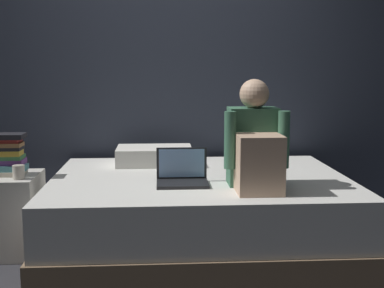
# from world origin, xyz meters

# --- Properties ---
(ground_plane) EXTENTS (8.00, 8.00, 0.00)m
(ground_plane) POSITION_xyz_m (0.00, 0.00, 0.00)
(ground_plane) COLOR #2D2D33
(wall_back) EXTENTS (5.60, 0.10, 2.70)m
(wall_back) POSITION_xyz_m (0.00, 1.20, 1.35)
(wall_back) COLOR #383D4C
(wall_back) RESTS_ON ground_plane
(bed) EXTENTS (2.00, 1.50, 0.52)m
(bed) POSITION_xyz_m (0.20, 0.30, 0.26)
(bed) COLOR #7A6047
(bed) RESTS_ON ground_plane
(nightstand) EXTENTS (0.44, 0.46, 0.54)m
(nightstand) POSITION_xyz_m (-1.10, 0.35, 0.27)
(nightstand) COLOR beige
(nightstand) RESTS_ON ground_plane
(person_sitting) EXTENTS (0.39, 0.44, 0.66)m
(person_sitting) POSITION_xyz_m (0.51, -0.04, 0.77)
(person_sitting) COLOR #38664C
(person_sitting) RESTS_ON bed
(laptop) EXTENTS (0.32, 0.23, 0.22)m
(laptop) POSITION_xyz_m (0.07, 0.09, 0.58)
(laptop) COLOR black
(laptop) RESTS_ON bed
(pillow) EXTENTS (0.56, 0.36, 0.13)m
(pillow) POSITION_xyz_m (-0.11, 0.75, 0.59)
(pillow) COLOR silver
(pillow) RESTS_ON bed
(book_stack) EXTENTS (0.25, 0.17, 0.28)m
(book_stack) POSITION_xyz_m (-1.07, 0.36, 0.67)
(book_stack) COLOR beige
(book_stack) RESTS_ON nightstand
(mug) EXTENTS (0.08, 0.08, 0.09)m
(mug) POSITION_xyz_m (-0.97, 0.23, 0.58)
(mug) COLOR #BCB2A3
(mug) RESTS_ON nightstand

